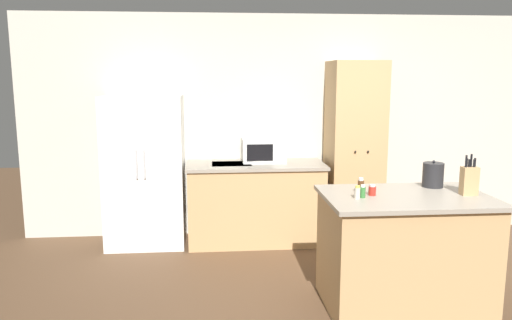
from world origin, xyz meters
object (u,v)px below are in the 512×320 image
(pantry_cabinet, at_px, (354,151))
(spice_bottle_short_red, at_px, (357,193))
(spice_bottle_tall_dark, at_px, (363,192))
(spice_bottle_amber_oil, at_px, (372,190))
(kettle, at_px, (433,175))
(refrigerator, at_px, (145,171))
(knife_block, at_px, (469,180))
(spice_bottle_green_herb, at_px, (361,186))
(microwave, at_px, (263,150))

(pantry_cabinet, height_order, spice_bottle_short_red, pantry_cabinet)
(spice_bottle_tall_dark, bearing_deg, spice_bottle_amber_oil, 33.71)
(pantry_cabinet, bearing_deg, kettle, -80.41)
(refrigerator, relative_size, spice_bottle_short_red, 16.00)
(knife_block, distance_m, spice_bottle_short_red, 0.93)
(spice_bottle_tall_dark, bearing_deg, spice_bottle_short_red, -149.21)
(knife_block, relative_size, spice_bottle_amber_oil, 3.78)
(pantry_cabinet, height_order, spice_bottle_green_herb, pantry_cabinet)
(spice_bottle_short_red, height_order, kettle, kettle)
(spice_bottle_tall_dark, relative_size, kettle, 0.44)
(refrigerator, xyz_separation_m, pantry_cabinet, (2.39, 0.03, 0.19))
(spice_bottle_short_red, bearing_deg, spice_bottle_green_herb, 64.88)
(pantry_cabinet, height_order, knife_block, pantry_cabinet)
(spice_bottle_short_red, bearing_deg, microwave, 105.43)
(refrigerator, height_order, pantry_cabinet, pantry_cabinet)
(pantry_cabinet, bearing_deg, refrigerator, -179.35)
(refrigerator, height_order, spice_bottle_short_red, refrigerator)
(pantry_cabinet, relative_size, kettle, 8.80)
(spice_bottle_short_red, relative_size, spice_bottle_green_herb, 0.79)
(spice_bottle_short_red, height_order, spice_bottle_amber_oil, spice_bottle_short_red)
(kettle, bearing_deg, knife_block, -62.49)
(spice_bottle_amber_oil, bearing_deg, microwave, 110.40)
(pantry_cabinet, height_order, spice_bottle_amber_oil, pantry_cabinet)
(refrigerator, height_order, spice_bottle_green_herb, refrigerator)
(refrigerator, distance_m, spice_bottle_short_red, 2.64)
(spice_bottle_tall_dark, height_order, spice_bottle_amber_oil, spice_bottle_tall_dark)
(refrigerator, relative_size, pantry_cabinet, 0.82)
(pantry_cabinet, relative_size, knife_block, 6.20)
(spice_bottle_green_herb, bearing_deg, spice_bottle_tall_dark, -100.68)
(pantry_cabinet, height_order, kettle, pantry_cabinet)
(spice_bottle_short_red, xyz_separation_m, spice_bottle_green_herb, (0.08, 0.16, 0.01))
(refrigerator, relative_size, spice_bottle_amber_oil, 19.16)
(knife_block, distance_m, spice_bottle_tall_dark, 0.88)
(kettle, bearing_deg, spice_bottle_green_herb, -164.74)
(spice_bottle_tall_dark, xyz_separation_m, spice_bottle_amber_oil, (0.10, 0.07, -0.01))
(refrigerator, distance_m, spice_bottle_tall_dark, 2.66)
(spice_bottle_tall_dark, relative_size, spice_bottle_green_herb, 0.78)
(spice_bottle_short_red, xyz_separation_m, kettle, (0.77, 0.35, 0.06))
(knife_block, relative_size, spice_bottle_short_red, 3.16)
(microwave, relative_size, knife_block, 1.47)
(microwave, height_order, spice_bottle_amber_oil, microwave)
(refrigerator, xyz_separation_m, spice_bottle_short_red, (1.88, -1.85, 0.16))
(knife_block, relative_size, spice_bottle_green_herb, 2.51)
(refrigerator, relative_size, spice_bottle_green_herb, 12.70)
(spice_bottle_green_herb, bearing_deg, microwave, 108.98)
(spice_bottle_tall_dark, xyz_separation_m, spice_bottle_green_herb, (0.02, 0.13, 0.01))
(pantry_cabinet, distance_m, knife_block, 1.88)
(spice_bottle_tall_dark, bearing_deg, knife_block, 0.81)
(pantry_cabinet, distance_m, spice_bottle_short_red, 1.94)
(spice_bottle_short_red, bearing_deg, kettle, 24.60)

